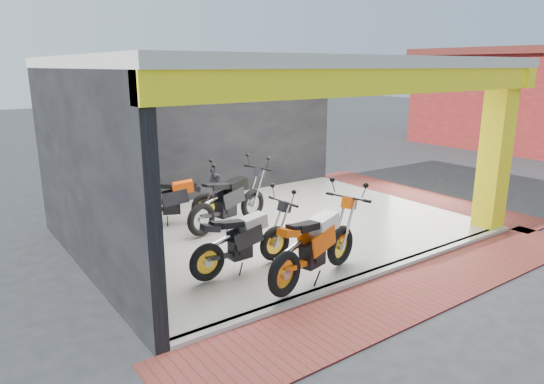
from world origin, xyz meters
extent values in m
plane|color=#2D2D30|center=(0.00, 0.00, 0.00)|extent=(80.00, 80.00, 0.00)
cube|color=beige|center=(0.00, 2.00, 0.05)|extent=(8.00, 6.00, 0.10)
cube|color=beige|center=(0.00, 2.00, 3.60)|extent=(8.40, 6.40, 0.20)
cube|color=black|center=(0.00, 5.10, 1.75)|extent=(8.20, 0.20, 3.50)
cube|color=black|center=(-4.10, 2.00, 1.75)|extent=(0.20, 6.20, 3.50)
cube|color=#FFF015|center=(3.75, -0.75, 1.75)|extent=(0.50, 0.50, 3.50)
cube|color=#FFF015|center=(0.00, -1.00, 3.30)|extent=(8.40, 0.30, 0.40)
cube|color=#FFF015|center=(4.00, 2.00, 3.30)|extent=(0.30, 6.40, 0.40)
cube|color=beige|center=(0.00, -1.02, 0.05)|extent=(8.00, 0.20, 0.10)
cube|color=maroon|center=(0.00, -1.80, 0.01)|extent=(9.00, 1.40, 0.03)
cube|color=maroon|center=(4.80, 2.00, 0.01)|extent=(1.40, 7.00, 0.03)
cube|color=#3F1E14|center=(12.98, 4.50, 1.10)|extent=(0.06, 1.00, 2.20)
camera|label=1|loc=(-6.13, -6.27, 3.54)|focal=32.00mm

